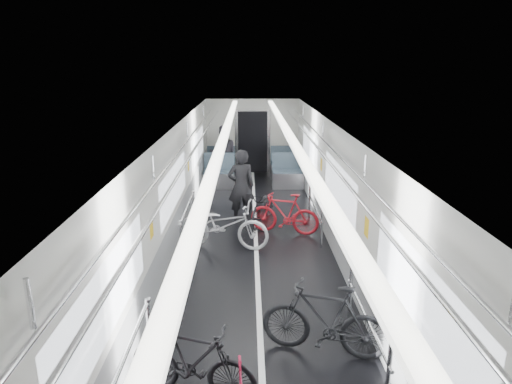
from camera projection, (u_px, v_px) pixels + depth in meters
car_shell at (255, 177)px, 9.92m from camera, size 3.02×14.01×2.41m
bike_left_mid at (192, 362)px, 4.87m from camera, size 1.54×0.88×0.89m
bike_left_far at (223, 225)px, 8.89m from camera, size 1.91×1.02×0.95m
bike_right_near at (325, 319)px, 5.62m from camera, size 1.65×0.88×0.95m
bike_right_far at (285, 213)px, 9.65m from camera, size 1.54×0.82×0.89m
bike_aisle at (263, 206)px, 10.29m from camera, size 0.97×1.60×0.79m
person_standing at (241, 186)px, 10.25m from camera, size 0.68×0.51×1.68m
person_seated at (224, 154)px, 13.75m from camera, size 0.86×0.68×1.73m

